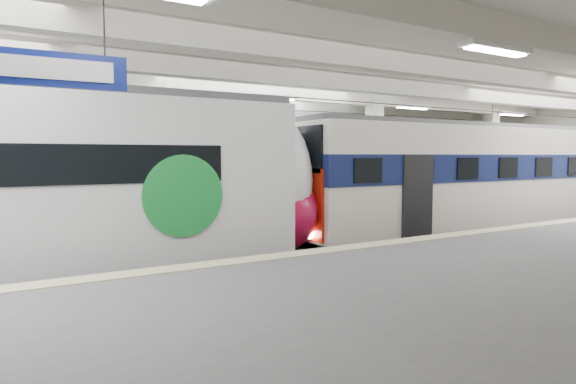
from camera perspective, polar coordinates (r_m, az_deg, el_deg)
station_hall at (r=12.21m, az=6.79°, el=5.00°), size 36.00×24.00×5.75m
modern_emu at (r=11.53m, az=-25.68°, el=-0.37°), size 14.15×2.92×4.55m
older_rer at (r=17.63m, az=18.92°, el=1.21°), size 12.64×2.79×4.21m
far_train at (r=17.63m, az=-14.77°, el=2.15°), size 15.20×3.53×4.78m
wayfinding_sign at (r=7.02m, az=-26.02°, el=13.01°), size 1.80×0.16×1.22m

